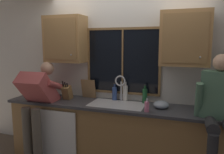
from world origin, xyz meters
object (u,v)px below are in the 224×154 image
Objects in this scene: soap_dispenser at (147,107)px; knife_block at (67,93)px; bottle_tall_clear at (125,93)px; mixing_bowl at (161,105)px; person_sitting_on_counter at (220,105)px; person_standing at (38,101)px; cutting_board at (89,89)px; bottle_green_glass at (115,93)px; bottle_amber_small at (145,96)px.

knife_block is at bearing 169.97° from soap_dispenser.
mixing_bowl is at bearing -20.31° from bottle_tall_clear.
mixing_bowl is 0.69× the size of bottle_tall_clear.
knife_block is 0.92m from bottle_tall_clear.
person_sitting_on_counter is at bearing -7.66° from knife_block.
cutting_board is (0.60, 0.51, 0.13)m from person_standing.
bottle_tall_clear is (0.62, 0.00, -0.02)m from cutting_board.
bottle_green_glass is (0.44, 0.01, -0.04)m from cutting_board.
knife_block is at bearing 172.34° from person_sitting_on_counter.
mixing_bowl is (-0.68, 0.28, -0.14)m from person_sitting_on_counter.
bottle_amber_small is (-0.26, 0.19, 0.07)m from mixing_bowl.
soap_dispenser reaches higher than mixing_bowl.
person_standing reaches higher than bottle_green_glass.
person_standing is 4.94× the size of cutting_board.
mixing_bowl is 1.16× the size of soap_dispenser.
cutting_board is 1.16× the size of bottle_green_glass.
mixing_bowl is at bearing -0.23° from knife_block.
bottle_amber_small is at bearing 8.50° from knife_block.
bottle_tall_clear is (0.17, -0.01, 0.02)m from bottle_green_glass.
person_sitting_on_counter is at bearing -19.29° from bottle_green_glass.
bottle_tall_clear is at bearing 159.69° from mixing_bowl.
soap_dispenser is at bearing -10.03° from knife_block.
person_standing is 1.81m from mixing_bowl.
person_standing is 5.73× the size of bottle_green_glass.
cutting_board is at bearing -179.54° from bottle_tall_clear.
person_standing is 7.12× the size of mixing_bowl.
person_sitting_on_counter is 2.17m from knife_block.
mixing_bowl is 0.80× the size of bottle_green_glass.
cutting_board is 0.99× the size of bottle_tall_clear.
knife_block is 1.16× the size of bottle_amber_small.
bottle_amber_small reaches higher than mixing_bowl.
person_sitting_on_counter reaches higher than person_standing.
bottle_amber_small is (-0.95, 0.47, -0.07)m from person_sitting_on_counter.
bottle_amber_small is at bearing -3.79° from bottle_green_glass.
bottle_tall_clear is at bearing 22.94° from person_standing.
bottle_amber_small is at bearing 144.81° from mixing_bowl.
person_standing is at bearing -157.06° from bottle_tall_clear.
person_standing is at bearing -170.36° from mixing_bowl.
soap_dispenser is at bearing -37.14° from bottle_green_glass.
person_standing reaches higher than soap_dispenser.
bottle_tall_clear is at bearing 12.91° from knife_block.
person_standing reaches higher than knife_block.
bottle_green_glass is at bearing 16.38° from knife_block.
knife_block is 0.75m from bottle_green_glass.
knife_block reaches higher than bottle_green_glass.
person_sitting_on_counter is at bearing 0.46° from person_standing.
knife_block is 1.32m from soap_dispenser.
bottle_amber_small is at bearing 17.80° from person_standing.
cutting_board reaches higher than bottle_green_glass.
knife_block reaches higher than soap_dispenser.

